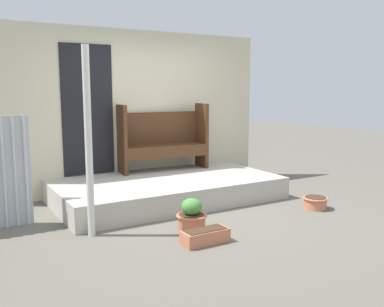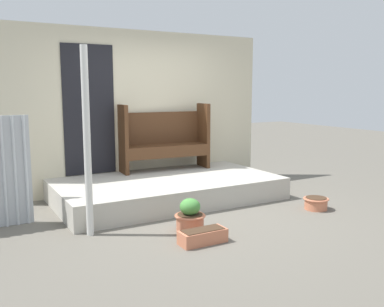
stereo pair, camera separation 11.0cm
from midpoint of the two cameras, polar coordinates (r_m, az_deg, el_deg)
ground_plane at (r=5.78m, az=1.16°, el=-8.12°), size 24.00×24.00×0.00m
porch_slab at (r=6.49m, az=-2.81°, el=-4.75°), size 3.28×1.78×0.33m
house_wall at (r=7.14m, az=-6.50°, el=5.67°), size 4.48×0.08×2.60m
support_post at (r=4.89m, az=-13.19°, el=1.40°), size 0.08×0.08×2.14m
bench at (r=7.09m, az=-3.29°, el=2.16°), size 1.50×0.51×1.09m
flower_pot_left at (r=5.08m, az=0.36°, el=-8.45°), size 0.37×0.37×0.40m
flower_pot_middle at (r=6.25m, az=16.69°, el=-6.30°), size 0.35×0.35×0.17m
planter_box_rect at (r=4.73m, az=2.12°, el=-10.97°), size 0.53×0.22×0.16m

